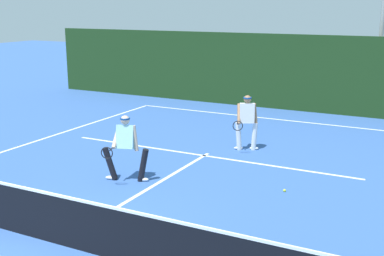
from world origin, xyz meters
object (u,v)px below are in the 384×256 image
at_px(player_near, 126,145).
at_px(light_pole, 384,6).
at_px(player_far, 247,120).
at_px(tennis_ball, 285,190).

bearing_deg(player_near, light_pole, -128.64).
xyz_separation_m(player_near, player_far, (1.63, 3.89, 0.01)).
bearing_deg(tennis_ball, player_far, 126.02).
relative_size(player_near, player_far, 0.99).
xyz_separation_m(player_near, light_pole, (4.26, 11.52, 3.29)).
relative_size(player_far, tennis_ball, 25.12).
height_order(player_near, player_far, player_far).
xyz_separation_m(tennis_ball, light_pole, (0.55, 10.48, 4.17)).
bearing_deg(light_pole, tennis_ball, -92.98).
distance_m(player_near, tennis_ball, 3.95).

